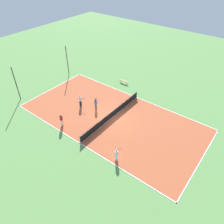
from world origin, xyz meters
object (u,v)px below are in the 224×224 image
at_px(player_near_white, 116,154).
at_px(player_coach_red, 61,119).
at_px(player_far_white, 80,100).
at_px(fence_post_back_left, 16,84).
at_px(bench, 124,81).
at_px(fence_post_back_right, 67,61).
at_px(tennis_ball_left_sideline, 70,81).
at_px(tennis_ball_near_net, 135,163).
at_px(player_near_blue, 96,103).
at_px(tennis_ball_right_alley, 124,112).
at_px(tennis_net, 112,114).
at_px(tennis_ball_far_baseline, 64,116).

distance_m(player_near_white, player_coach_red, 8.60).
bearing_deg(player_near_white, player_far_white, 66.34).
xyz_separation_m(player_far_white, fence_post_back_left, (-4.16, 8.14, 1.56)).
bearing_deg(bench, fence_post_back_right, 20.26).
bearing_deg(fence_post_back_left, player_far_white, -62.94).
xyz_separation_m(bench, player_near_white, (-13.49, -8.61, 0.48)).
bearing_deg(tennis_ball_left_sideline, player_near_white, -118.09).
xyz_separation_m(tennis_ball_near_net, fence_post_back_right, (9.21, 19.63, 2.49)).
bearing_deg(player_coach_red, player_near_blue, -21.07).
relative_size(player_far_white, fence_post_back_right, 0.33).
xyz_separation_m(tennis_ball_right_alley, fence_post_back_left, (-6.62, 13.72, 2.49)).
bearing_deg(player_near_white, player_near_blue, 56.19).
relative_size(player_near_white, fence_post_back_right, 0.29).
distance_m(bench, player_near_white, 16.01).
bearing_deg(tennis_ball_left_sideline, tennis_ball_near_net, -113.22).
distance_m(player_near_blue, tennis_ball_right_alley, 3.98).
bearing_deg(tennis_ball_right_alley, tennis_net, 162.34).
bearing_deg(fence_post_back_left, bench, -35.35).
xyz_separation_m(player_far_white, tennis_ball_near_net, (-3.78, -11.49, -0.93)).
bearing_deg(player_far_white, bench, 56.51).
bearing_deg(player_near_white, bench, 34.58).
bearing_deg(player_near_white, tennis_ball_near_net, -61.89).
bearing_deg(tennis_ball_far_baseline, player_coach_red, -140.08).
bearing_deg(player_coach_red, tennis_ball_far_baseline, 29.18).
distance_m(bench, player_far_white, 8.92).
bearing_deg(fence_post_back_left, player_near_white, -91.62).
distance_m(tennis_ball_near_net, tennis_ball_right_alley, 8.59).
distance_m(tennis_net, tennis_ball_near_net, 7.86).
bearing_deg(tennis_net, player_far_white, 97.25).
distance_m(player_near_blue, tennis_ball_far_baseline, 4.49).
bearing_deg(player_far_white, fence_post_back_right, 119.75).
height_order(player_near_blue, tennis_ball_right_alley, player_near_blue).
height_order(player_near_blue, tennis_ball_near_net, player_near_blue).
relative_size(bench, player_coach_red, 0.83).
height_order(player_near_blue, fence_post_back_left, fence_post_back_left).
bearing_deg(fence_post_back_right, player_near_blue, -114.17).
bearing_deg(tennis_ball_near_net, tennis_ball_right_alley, 43.45).
xyz_separation_m(player_coach_red, tennis_ball_near_net, (0.63, -10.40, -1.00)).
distance_m(tennis_ball_far_baseline, fence_post_back_left, 8.49).
bearing_deg(fence_post_back_right, tennis_ball_left_sideline, -129.38).
xyz_separation_m(player_near_white, player_far_white, (4.66, 9.68, 0.11)).
distance_m(player_far_white, tennis_ball_left_sideline, 7.27).
bearing_deg(tennis_net, fence_post_back_left, 110.04).
height_order(tennis_net, player_near_blue, player_near_blue).
distance_m(player_near_blue, tennis_ball_left_sideline, 8.74).
bearing_deg(player_coach_red, tennis_ball_near_net, -97.28).
bearing_deg(tennis_ball_near_net, fence_post_back_left, 91.11).
xyz_separation_m(player_near_white, tennis_ball_left_sideline, (8.44, 15.82, -0.81)).
xyz_separation_m(tennis_net, tennis_ball_right_alley, (1.82, -0.58, -0.49)).
xyz_separation_m(bench, tennis_ball_far_baseline, (-11.80, 1.19, -0.33)).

